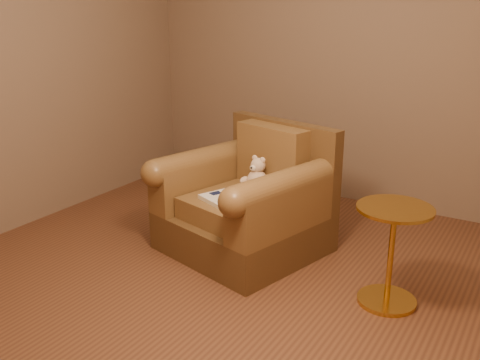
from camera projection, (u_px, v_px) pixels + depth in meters
The scene contains 6 objects.
floor at pixel (227, 286), 3.49m from camera, with size 4.00×4.00×0.00m, color brown.
room at pixel (224, 11), 2.95m from camera, with size 4.02×4.02×2.71m.
armchair at pixel (248, 203), 3.94m from camera, with size 1.23×1.19×0.92m.
teddy_bear at pixel (256, 177), 3.94m from camera, with size 0.19×0.22×0.26m.
guidebook at pixel (227, 201), 3.71m from camera, with size 0.45×0.37×0.03m.
side_table at pixel (391, 252), 3.19m from camera, with size 0.45×0.45×0.63m.
Camera 1 is at (1.69, -2.60, 1.75)m, focal length 40.00 mm.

